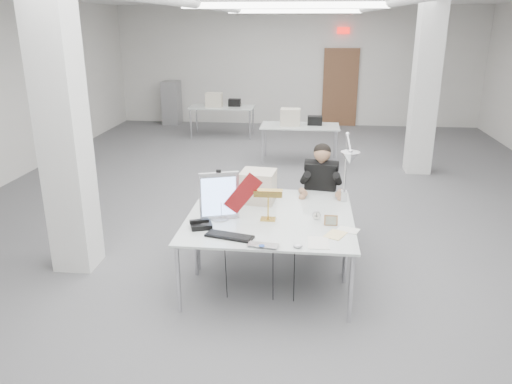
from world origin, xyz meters
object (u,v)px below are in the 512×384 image
office_chair (320,205)px  architect_lamp (347,172)px  desk_phone (201,225)px  desk_main (267,232)px  beige_monitor (258,186)px  seated_person (321,178)px  laptop (262,247)px  bankers_lamp (268,205)px  monitor (219,196)px

office_chair → architect_lamp: size_ratio=1.23×
desk_phone → office_chair: bearing=31.2°
desk_main → beige_monitor: bearing=101.6°
seated_person → laptop: 1.93m
desk_main → beige_monitor: beige_monitor is taller
bankers_lamp → desk_phone: bankers_lamp is taller
office_chair → laptop: bearing=-98.3°
desk_phone → laptop: bearing=-51.1°
desk_main → office_chair: office_chair is taller
seated_person → architect_lamp: bearing=-59.7°
seated_person → architect_lamp: 0.77m
office_chair → beige_monitor: (-0.74, -0.59, 0.42)m
office_chair → seated_person: (0.00, -0.05, 0.38)m
desk_phone → architect_lamp: bearing=7.9°
desk_phone → beige_monitor: beige_monitor is taller
bankers_lamp → desk_phone: 0.74m
bankers_lamp → desk_main: bearing=-88.3°
bankers_lamp → beige_monitor: beige_monitor is taller
desk_main → desk_phone: size_ratio=8.54×
office_chair → seated_person: 0.38m
desk_main → laptop: (-0.01, -0.42, 0.02)m
office_chair → bankers_lamp: size_ratio=2.95×
seated_person → architect_lamp: size_ratio=1.17×
desk_main → beige_monitor: size_ratio=4.64×
bankers_lamp → architect_lamp: 0.99m
desk_phone → beige_monitor: (0.50, 0.87, 0.16)m
office_chair → beige_monitor: bearing=-133.0°
seated_person → desk_phone: (-1.24, -1.41, -0.12)m
seated_person → desk_phone: bearing=-122.9°
bankers_lamp → architect_lamp: (0.84, 0.46, 0.25)m
bankers_lamp → beige_monitor: (-0.17, 0.58, 0.01)m
beige_monitor → architect_lamp: (1.01, -0.12, 0.24)m
seated_person → architect_lamp: architect_lamp is taller
seated_person → bankers_lamp: seated_person is taller
seated_person → laptop: size_ratio=3.39×
monitor → desk_phone: bearing=-138.7°
desk_main → monitor: size_ratio=3.44×
desk_main → bankers_lamp: bankers_lamp is taller
laptop → seated_person: bearing=81.5°
monitor → desk_main: bearing=-46.1°
architect_lamp → bankers_lamp: bearing=-170.1°
monitor → laptop: (0.52, -0.69, -0.25)m
seated_person → beige_monitor: seated_person is taller
desk_main → seated_person: bearing=68.4°
bankers_lamp → seated_person: bearing=61.9°
laptop → desk_phone: 0.80m
laptop → office_chair: bearing=81.9°
seated_person → beige_monitor: (-0.74, -0.54, 0.04)m
monitor → seated_person: bearing=27.4°
desk_phone → architect_lamp: size_ratio=0.25×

